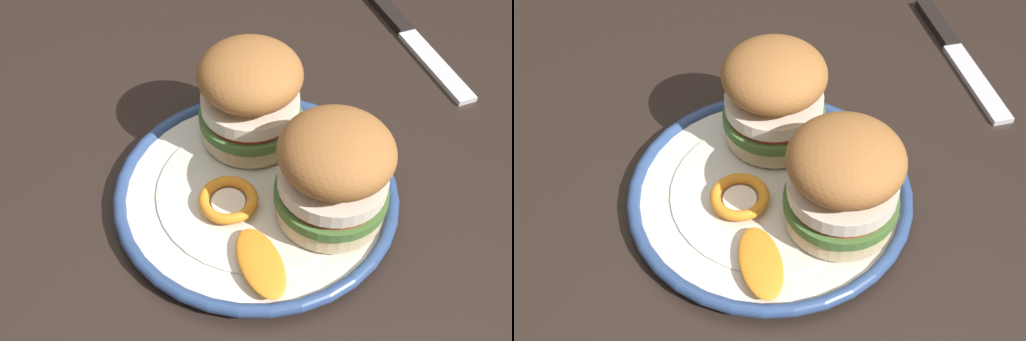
% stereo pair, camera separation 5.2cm
% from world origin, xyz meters
% --- Properties ---
extents(dining_table, '(1.39, 0.99, 0.74)m').
position_xyz_m(dining_table, '(0.00, 0.00, 0.65)').
color(dining_table, black).
rests_on(dining_table, ground).
extents(dinner_plate, '(0.26, 0.26, 0.02)m').
position_xyz_m(dinner_plate, '(0.02, 0.01, 0.75)').
color(dinner_plate, silver).
rests_on(dinner_plate, dining_table).
extents(sandwich_half_left, '(0.14, 0.14, 0.10)m').
position_xyz_m(sandwich_half_left, '(0.04, -0.05, 0.81)').
color(sandwich_half_left, beige).
rests_on(sandwich_half_left, dinner_plate).
extents(sandwich_half_right, '(0.13, 0.13, 0.10)m').
position_xyz_m(sandwich_half_right, '(-0.05, 0.02, 0.81)').
color(sandwich_half_right, beige).
rests_on(sandwich_half_right, dinner_plate).
extents(orange_peel_curled, '(0.06, 0.06, 0.01)m').
position_xyz_m(orange_peel_curled, '(0.04, 0.04, 0.77)').
color(orange_peel_curled, orange).
rests_on(orange_peel_curled, dinner_plate).
extents(orange_peel_strip_long, '(0.07, 0.08, 0.01)m').
position_xyz_m(orange_peel_strip_long, '(-0.01, 0.09, 0.77)').
color(orange_peel_strip_long, orange).
rests_on(orange_peel_strip_long, dinner_plate).
extents(table_knife, '(0.15, 0.18, 0.01)m').
position_xyz_m(table_knife, '(-0.08, -0.28, 0.75)').
color(table_knife, silver).
rests_on(table_knife, dining_table).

